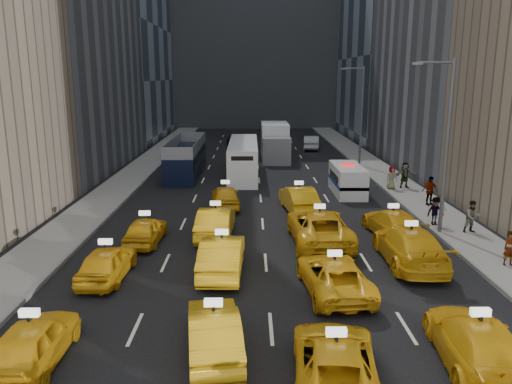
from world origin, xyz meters
TOP-DOWN VIEW (x-y plane):
  - ground at (0.00, 0.00)m, footprint 160.00×160.00m
  - sidewalk_west at (-10.50, 25.00)m, footprint 3.00×90.00m
  - sidewalk_east at (10.50, 25.00)m, footprint 3.00×90.00m
  - curb_west at (-9.05, 25.00)m, footprint 0.15×90.00m
  - curb_east at (9.05, 25.00)m, footprint 0.15×90.00m
  - building_backdrop at (0.00, 72.00)m, footprint 30.00×12.00m
  - streetlight_near at (9.18, 12.00)m, footprint 2.15×0.22m
  - streetlight_far at (9.18, 32.00)m, footprint 2.15×0.22m
  - taxi_4 at (-6.93, -0.05)m, footprint 1.68×4.16m
  - taxi_5 at (-1.77, 0.55)m, footprint 2.04×4.45m
  - taxi_6 at (1.59, -1.10)m, footprint 2.73×5.07m
  - taxi_7 at (5.78, -0.27)m, footprint 2.53×5.27m
  - taxi_8 at (-6.57, 6.23)m, footprint 1.81×4.14m
  - taxi_9 at (-1.88, 6.82)m, footprint 1.84×4.90m
  - taxi_10 at (2.53, 4.84)m, footprint 2.69×5.09m
  - taxi_11 at (6.36, 7.78)m, footprint 2.38×5.72m
  - taxi_12 at (-5.91, 10.71)m, footprint 1.77×4.00m
  - taxi_13 at (-2.48, 11.72)m, footprint 1.88×4.84m
  - taxi_14 at (2.74, 10.69)m, footprint 2.95×6.08m
  - taxi_15 at (6.68, 11.65)m, footprint 2.52×5.11m
  - taxi_16 at (-2.27, 17.58)m, footprint 2.11×4.37m
  - taxi_17 at (2.28, 16.75)m, footprint 2.28×4.89m
  - nypd_van at (6.16, 21.34)m, footprint 2.02×5.05m
  - double_decker at (-6.10, 28.44)m, footprint 2.35×10.33m
  - city_bus at (-1.29, 28.04)m, footprint 3.68×11.20m
  - box_truck at (1.75, 36.25)m, footprint 2.84×7.78m
  - misc_car_0 at (6.99, 26.60)m, footprint 1.77×4.59m
  - misc_car_1 at (-7.22, 41.20)m, footprint 2.72×5.34m
  - misc_car_2 at (2.39, 47.77)m, footprint 2.78×5.51m
  - misc_car_3 at (-2.67, 45.50)m, footprint 1.94×4.18m
  - misc_car_4 at (6.20, 43.15)m, footprint 2.19×4.85m
  - pedestrian_0 at (10.50, 7.19)m, footprint 0.57×0.39m
  - pedestrian_1 at (10.89, 11.83)m, footprint 0.88×0.56m
  - pedestrian_2 at (9.46, 13.19)m, footprint 1.09×0.65m
  - pedestrian_3 at (10.66, 17.53)m, footprint 1.18×0.76m
  - pedestrian_4 at (9.53, 22.19)m, footprint 0.91×0.65m
  - pedestrian_5 at (10.60, 22.57)m, footprint 1.79×0.77m

SIDE VIEW (x-z plane):
  - ground at x=0.00m, z-range 0.00..0.00m
  - sidewalk_west at x=-10.50m, z-range 0.00..0.15m
  - sidewalk_east at x=10.50m, z-range 0.00..0.15m
  - curb_west at x=-9.05m, z-range 0.00..0.18m
  - curb_east at x=9.05m, z-range 0.00..0.18m
  - taxi_12 at x=-5.91m, z-range 0.00..1.34m
  - taxi_6 at x=1.59m, z-range 0.00..1.35m
  - taxi_10 at x=2.53m, z-range 0.00..1.36m
  - misc_car_3 at x=-2.67m, z-range 0.00..1.39m
  - taxi_8 at x=-6.57m, z-range 0.00..1.39m
  - taxi_5 at x=-1.77m, z-range 0.00..1.42m
  - taxi_4 at x=-6.93m, z-range 0.00..1.42m
  - taxi_15 at x=6.68m, z-range 0.00..1.43m
  - taxi_16 at x=-2.27m, z-range 0.00..1.44m
  - misc_car_1 at x=-7.22m, z-range 0.00..1.44m
  - taxi_7 at x=5.78m, z-range 0.00..1.48m
  - misc_car_0 at x=6.99m, z-range 0.00..1.49m
  - misc_car_2 at x=2.39m, z-range 0.00..1.53m
  - misc_car_4 at x=6.20m, z-range 0.00..1.54m
  - taxi_17 at x=2.28m, z-range 0.00..1.55m
  - taxi_13 at x=-2.48m, z-range 0.00..1.57m
  - taxi_9 at x=-1.88m, z-range 0.00..1.60m
  - taxi_11 at x=6.36m, z-range 0.00..1.65m
  - taxi_14 at x=2.74m, z-range 0.00..1.67m
  - pedestrian_0 at x=10.50m, z-range 0.15..1.68m
  - pedestrian_2 at x=9.46m, z-range 0.15..1.72m
  - nypd_van at x=6.16m, z-range -0.10..2.05m
  - pedestrian_4 at x=9.53m, z-range 0.15..1.84m
  - pedestrian_1 at x=10.89m, z-range 0.15..1.85m
  - pedestrian_3 at x=10.66m, z-range 0.15..2.00m
  - pedestrian_5 at x=10.60m, z-range 0.15..2.02m
  - city_bus at x=-1.29m, z-range -0.02..2.83m
  - double_decker at x=-6.10m, z-range -0.02..2.99m
  - box_truck at x=1.75m, z-range -0.02..3.50m
  - streetlight_near at x=9.18m, z-range 0.42..9.42m
  - streetlight_far at x=9.18m, z-range 0.42..9.42m
  - building_backdrop at x=0.00m, z-range 0.00..40.00m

